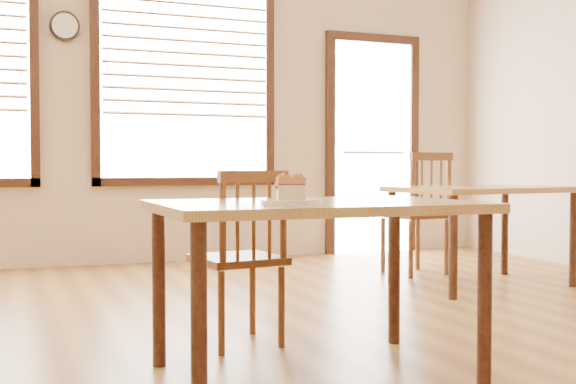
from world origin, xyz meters
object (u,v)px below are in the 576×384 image
at_px(wall_clock, 65,26).
at_px(cake_slice, 291,187).
at_px(cafe_chair_main, 241,257).
at_px(cafe_chair_second, 418,212).
at_px(cafe_table_main, 314,222).
at_px(cafe_table_second, 482,199).
at_px(plate, 291,202).

height_order(wall_clock, cake_slice, wall_clock).
bearing_deg(cafe_chair_main, cake_slice, 79.07).
relative_size(cafe_chair_second, cake_slice, 7.93).
bearing_deg(cafe_table_main, cafe_chair_main, 103.76).
distance_m(cafe_table_second, cake_slice, 2.97).
xyz_separation_m(wall_clock, cafe_table_main, (0.72, -3.89, -1.49)).
distance_m(wall_clock, cafe_table_main, 4.23).
bearing_deg(cafe_table_main, wall_clock, 101.19).
distance_m(wall_clock, cake_slice, 4.32).
bearing_deg(plate, cafe_table_second, 39.09).
distance_m(cafe_table_main, plate, 0.28).
bearing_deg(cake_slice, cafe_table_main, 58.96).
bearing_deg(cafe_table_main, plate, -133.97).
distance_m(cafe_table_second, cafe_chair_second, 0.70).
xyz_separation_m(wall_clock, cafe_table_second, (2.83, -2.21, -1.49)).
relative_size(cafe_chair_main, plate, 3.72).
bearing_deg(cake_slice, wall_clock, 111.38).
xyz_separation_m(cafe_table_second, plate, (-2.30, -1.87, 0.10)).
relative_size(cafe_table_main, cafe_table_second, 1.00).
bearing_deg(cafe_chair_main, cafe_table_second, -161.84).
bearing_deg(wall_clock, plate, -82.56).
height_order(cafe_chair_second, cake_slice, cafe_chair_second).
distance_m(cafe_table_main, cafe_table_second, 2.71).
relative_size(cafe_table_main, plate, 5.65).
relative_size(wall_clock, plate, 1.09).
bearing_deg(cafe_table_second, plate, -146.29).
height_order(cafe_table_main, cake_slice, cake_slice).
bearing_deg(plate, cafe_table_main, 45.26).
bearing_deg(cake_slice, cafe_chair_main, 100.56).
bearing_deg(cafe_chair_second, plate, 42.33).
height_order(wall_clock, cafe_chair_main, wall_clock).
height_order(cafe_chair_main, plate, cafe_chair_main).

